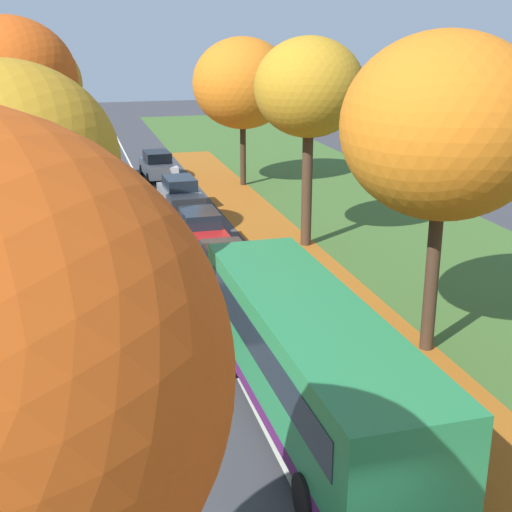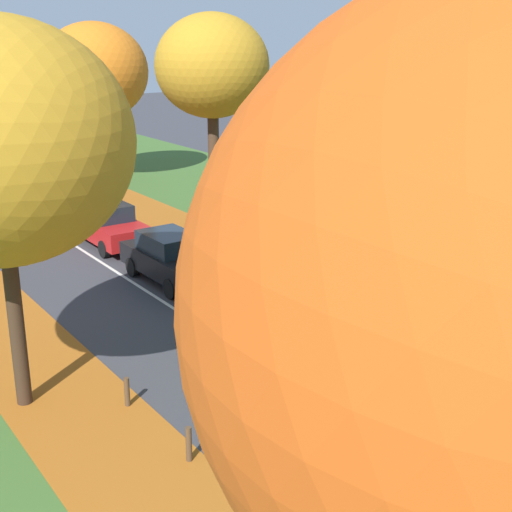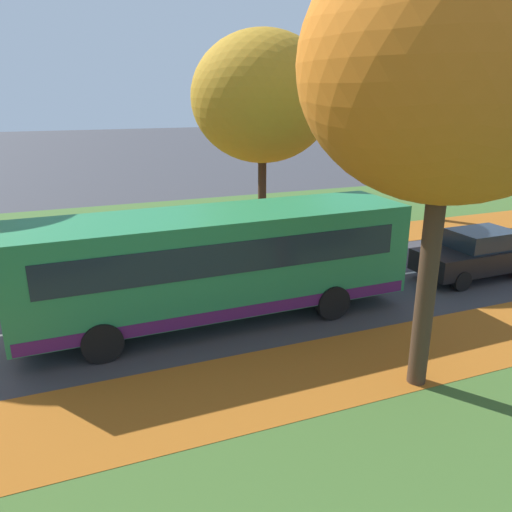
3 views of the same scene
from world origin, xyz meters
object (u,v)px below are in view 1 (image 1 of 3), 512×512
at_px(tree_right_mid, 309,89).
at_px(tree_right_far, 243,83).
at_px(tree_left_mid, 8,80).
at_px(tree_right_near, 444,127).
at_px(car_red_following, 201,230).
at_px(tree_left_near, 5,164).
at_px(bus, 310,358).
at_px(bollard_fifth, 101,386).
at_px(bollard_fourth, 110,440).
at_px(car_grey_third_in_line, 180,194).
at_px(car_silver_fourth_in_line, 158,165).
at_px(car_black_lead, 226,269).
at_px(tree_left_far, 26,84).

height_order(tree_right_mid, tree_right_far, tree_right_mid).
distance_m(tree_left_mid, tree_right_far, 16.80).
xyz_separation_m(tree_left_mid, tree_right_near, (11.45, -10.44, -0.66)).
relative_size(tree_right_far, car_red_following, 1.97).
xyz_separation_m(tree_left_near, car_red_following, (6.51, 10.13, -4.96)).
bearing_deg(tree_left_mid, bus, -63.01).
distance_m(tree_right_far, bollard_fifth, 25.49).
bearing_deg(tree_left_mid, tree_right_mid, 0.44).
relative_size(tree_right_mid, bollard_fourth, 11.64).
relative_size(tree_right_far, car_grey_third_in_line, 1.94).
relative_size(tree_left_near, bollard_fifth, 12.07).
relative_size(tree_right_near, car_grey_third_in_line, 2.08).
height_order(tree_right_far, bollard_fifth, tree_right_far).
bearing_deg(bollard_fourth, bollard_fifth, 91.36).
height_order(tree_right_near, car_silver_fourth_in_line, tree_right_near).
xyz_separation_m(tree_left_near, car_grey_third_in_line, (6.75, 16.90, -4.96)).
relative_size(tree_left_near, tree_right_far, 1.00).
xyz_separation_m(bollard_fifth, car_silver_fourth_in_line, (4.81, 26.12, 0.47)).
bearing_deg(car_black_lead, car_silver_fourth_in_line, 89.65).
height_order(tree_left_near, tree_right_far, tree_right_far).
bearing_deg(tree_right_near, bollard_fifth, -176.86).
bearing_deg(car_grey_third_in_line, tree_left_near, -111.78).
height_order(tree_left_mid, car_grey_third_in_line, tree_left_mid).
height_order(bollard_fifth, bus, bus).
distance_m(tree_left_far, bollard_fourth, 25.50).
bearing_deg(tree_right_far, car_black_lead, -105.77).
bearing_deg(tree_left_far, bollard_fourth, -84.91).
distance_m(tree_right_far, bus, 26.30).
distance_m(tree_right_mid, car_black_lead, 8.48).
relative_size(tree_right_far, bollard_fourth, 11.30).
bearing_deg(bollard_fifth, tree_right_far, 67.94).
relative_size(bollard_fifth, car_red_following, 0.16).
xyz_separation_m(bollard_fourth, car_red_following, (4.64, 14.17, 0.45)).
height_order(tree_left_far, car_silver_fourth_in_line, tree_left_far).
relative_size(tree_left_near, tree_left_far, 0.96).
distance_m(tree_right_mid, bollard_fourth, 17.48).
relative_size(tree_left_mid, bollard_fourth, 12.66).
bearing_deg(bus, tree_left_mid, 116.99).
bearing_deg(tree_right_far, tree_right_near, -90.22).
relative_size(tree_right_near, bus, 0.85).
distance_m(tree_left_far, bollard_fifth, 22.99).
height_order(car_grey_third_in_line, car_silver_fourth_in_line, same).
xyz_separation_m(tree_left_near, tree_right_far, (11.16, 21.64, -0.01)).
bearing_deg(tree_right_mid, bus, -108.32).
relative_size(tree_right_near, bollard_fourth, 12.11).
bearing_deg(tree_right_near, tree_right_far, 89.78).
bearing_deg(tree_left_far, car_black_lead, -66.36).
height_order(tree_left_mid, bollard_fourth, tree_left_mid).
xyz_separation_m(tree_right_near, bollard_fourth, (-9.21, -3.11, -6.02)).
xyz_separation_m(tree_left_near, car_black_lead, (6.50, 5.12, -4.96)).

